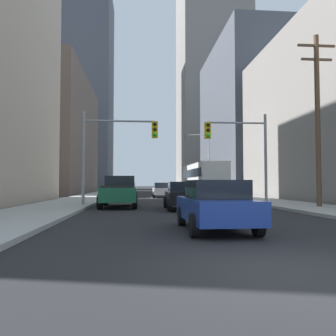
{
  "coord_description": "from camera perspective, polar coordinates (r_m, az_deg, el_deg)",
  "views": [
    {
      "loc": [
        -2.44,
        -5.32,
        1.41
      ],
      "look_at": [
        0.0,
        23.23,
        2.72
      ],
      "focal_mm": 37.03,
      "sensor_mm": 36.0,
      "label": 1
    }
  ],
  "objects": [
    {
      "name": "pickup_truck_green",
      "position": [
        21.29,
        -8.03,
        -3.87
      ],
      "size": [
        2.2,
        5.44,
        1.9
      ],
      "color": "#195938",
      "rests_on": "ground"
    },
    {
      "name": "sedan_white",
      "position": [
        35.59,
        -1.0,
        -3.64
      ],
      "size": [
        1.95,
        4.21,
        1.52
      ],
      "color": "white",
      "rests_on": "ground"
    },
    {
      "name": "sidewalk_left",
      "position": [
        55.54,
        -9.89,
        -3.95
      ],
      "size": [
        3.95,
        160.0,
        0.15
      ],
      "primitive_type": "cube",
      "color": "#9E9E99",
      "rests_on": "ground"
    },
    {
      "name": "sedan_silver",
      "position": [
        36.15,
        -6.71,
        -3.6
      ],
      "size": [
        1.95,
        4.25,
        1.52
      ],
      "color": "#B7BABF",
      "rests_on": "ground"
    },
    {
      "name": "street_lamp_right",
      "position": [
        41.79,
        6.17,
        1.73
      ],
      "size": [
        2.61,
        0.32,
        7.5
      ],
      "color": "gray",
      "rests_on": "ground"
    },
    {
      "name": "building_right_far_highrise",
      "position": [
        105.21,
        7.27,
        13.54
      ],
      "size": [
        18.84,
        22.14,
        61.27
      ],
      "primitive_type": "cube",
      "color": "gray",
      "rests_on": "ground"
    },
    {
      "name": "sedan_blue",
      "position": [
        10.62,
        7.81,
        -6.04
      ],
      "size": [
        1.95,
        4.24,
        1.52
      ],
      "color": "navy",
      "rests_on": "ground"
    },
    {
      "name": "building_left_mid_office",
      "position": [
        59.15,
        -24.2,
        5.03
      ],
      "size": [
        22.91,
        27.57,
        18.06
      ],
      "primitive_type": "cube",
      "color": "#66564C",
      "rests_on": "ground"
    },
    {
      "name": "building_right_mid_block",
      "position": [
        59.36,
        17.54,
        7.5
      ],
      "size": [
        20.91,
        24.49,
        23.41
      ],
      "primitive_type": "cube",
      "color": "#4C515B",
      "rests_on": "ground"
    },
    {
      "name": "sidewalk_right",
      "position": [
        56.18,
        5.07,
        -3.96
      ],
      "size": [
        3.95,
        160.0,
        0.15
      ],
      "primitive_type": "cube",
      "color": "#9E9E99",
      "rests_on": "ground"
    },
    {
      "name": "sedan_black",
      "position": [
        18.96,
        2.53,
        -4.54
      ],
      "size": [
        1.95,
        4.24,
        1.52
      ],
      "color": "black",
      "rests_on": "ground"
    },
    {
      "name": "city_bus",
      "position": [
        35.72,
        5.79,
        -1.76
      ],
      "size": [
        2.72,
        11.54,
        3.4
      ],
      "color": "silver",
      "rests_on": "ground"
    },
    {
      "name": "ground_plane",
      "position": [
        6.02,
        20.03,
        -16.03
      ],
      "size": [
        400.0,
        400.0,
        0.0
      ],
      "primitive_type": "plane",
      "color": "black"
    },
    {
      "name": "utility_pole_right",
      "position": [
        21.53,
        23.41,
        7.81
      ],
      "size": [
        2.2,
        0.28,
        9.9
      ],
      "color": "brown",
      "rests_on": "ground"
    },
    {
      "name": "sedan_navy",
      "position": [
        58.04,
        1.0,
        -3.24
      ],
      "size": [
        1.95,
        4.22,
        1.52
      ],
      "color": "#141E4C",
      "rests_on": "ground"
    },
    {
      "name": "traffic_signal_near_right",
      "position": [
        23.12,
        11.64,
        4.02
      ],
      "size": [
        4.14,
        0.44,
        6.0
      ],
      "color": "gray",
      "rests_on": "ground"
    },
    {
      "name": "traffic_signal_near_left",
      "position": [
        22.22,
        -8.45,
        4.34
      ],
      "size": [
        4.75,
        0.44,
        6.0
      ],
      "color": "gray",
      "rests_on": "ground"
    },
    {
      "name": "building_left_far_tower",
      "position": [
        96.37,
        -15.71,
        12.31
      ],
      "size": [
        20.97,
        19.03,
        52.13
      ],
      "primitive_type": "cube",
      "color": "#4C515B",
      "rests_on": "ground"
    }
  ]
}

